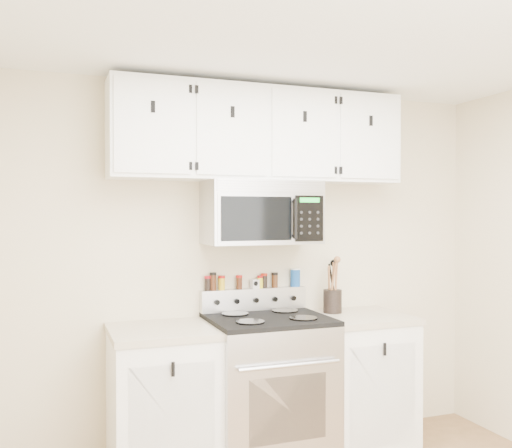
% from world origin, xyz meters
% --- Properties ---
extents(back_wall, '(3.50, 0.01, 2.50)m').
position_xyz_m(back_wall, '(0.00, 1.75, 1.25)').
color(back_wall, beige).
rests_on(back_wall, floor).
extents(ceiling, '(3.50, 3.50, 0.01)m').
position_xyz_m(ceiling, '(0.00, 0.00, 2.50)').
color(ceiling, white).
rests_on(ceiling, back_wall).
extents(range, '(0.76, 0.65, 1.10)m').
position_xyz_m(range, '(0.00, 1.43, 0.49)').
color(range, '#B7B7BA').
rests_on(range, floor).
extents(base_cabinet_left, '(0.64, 0.62, 0.92)m').
position_xyz_m(base_cabinet_left, '(-0.69, 1.45, 0.46)').
color(base_cabinet_left, white).
rests_on(base_cabinet_left, floor).
extents(base_cabinet_right, '(0.64, 0.62, 0.92)m').
position_xyz_m(base_cabinet_right, '(0.69, 1.45, 0.46)').
color(base_cabinet_right, white).
rests_on(base_cabinet_right, floor).
extents(microwave, '(0.76, 0.44, 0.42)m').
position_xyz_m(microwave, '(0.00, 1.55, 1.63)').
color(microwave, '#9E9EA3').
rests_on(microwave, back_wall).
extents(upper_cabinets, '(2.00, 0.35, 0.62)m').
position_xyz_m(upper_cabinets, '(-0.00, 1.58, 2.15)').
color(upper_cabinets, white).
rests_on(upper_cabinets, back_wall).
extents(utensil_crock, '(0.13, 0.13, 0.38)m').
position_xyz_m(utensil_crock, '(0.54, 1.57, 1.02)').
color(utensil_crock, black).
rests_on(utensil_crock, base_cabinet_right).
extents(kitchen_timer, '(0.06, 0.06, 0.06)m').
position_xyz_m(kitchen_timer, '(0.01, 1.71, 1.13)').
color(kitchen_timer, silver).
rests_on(kitchen_timer, range).
extents(salt_canister, '(0.07, 0.07, 0.13)m').
position_xyz_m(salt_canister, '(0.32, 1.71, 1.17)').
color(salt_canister, '#164A99').
rests_on(salt_canister, range).
extents(spice_jar_0, '(0.04, 0.04, 0.10)m').
position_xyz_m(spice_jar_0, '(-0.33, 1.71, 1.15)').
color(spice_jar_0, black).
rests_on(spice_jar_0, range).
extents(spice_jar_1, '(0.04, 0.04, 0.12)m').
position_xyz_m(spice_jar_1, '(-0.29, 1.71, 1.16)').
color(spice_jar_1, '#422010').
rests_on(spice_jar_1, range).
extents(spice_jar_2, '(0.05, 0.05, 0.10)m').
position_xyz_m(spice_jar_2, '(-0.23, 1.71, 1.15)').
color(spice_jar_2, gold).
rests_on(spice_jar_2, range).
extents(spice_jar_3, '(0.04, 0.04, 0.10)m').
position_xyz_m(spice_jar_3, '(-0.11, 1.71, 1.15)').
color(spice_jar_3, '#3C1C0E').
rests_on(spice_jar_3, range).
extents(spice_jar_4, '(0.04, 0.04, 0.09)m').
position_xyz_m(spice_jar_4, '(0.05, 1.71, 1.14)').
color(spice_jar_4, yellow).
rests_on(spice_jar_4, range).
extents(spice_jar_5, '(0.05, 0.05, 0.10)m').
position_xyz_m(spice_jar_5, '(0.08, 1.71, 1.15)').
color(spice_jar_5, black).
rests_on(spice_jar_5, range).
extents(spice_jar_6, '(0.05, 0.05, 0.10)m').
position_xyz_m(spice_jar_6, '(0.16, 1.71, 1.15)').
color(spice_jar_6, '#462510').
rests_on(spice_jar_6, range).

